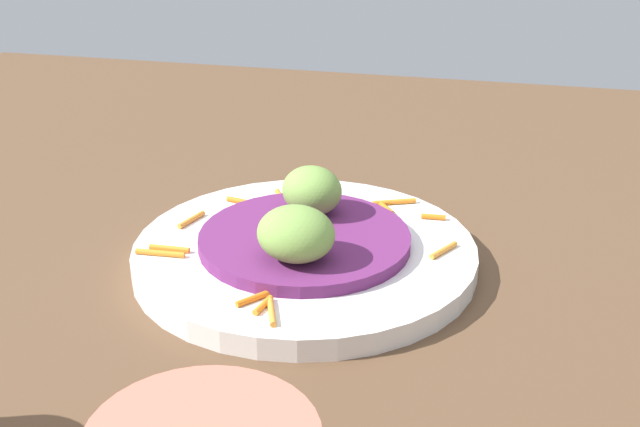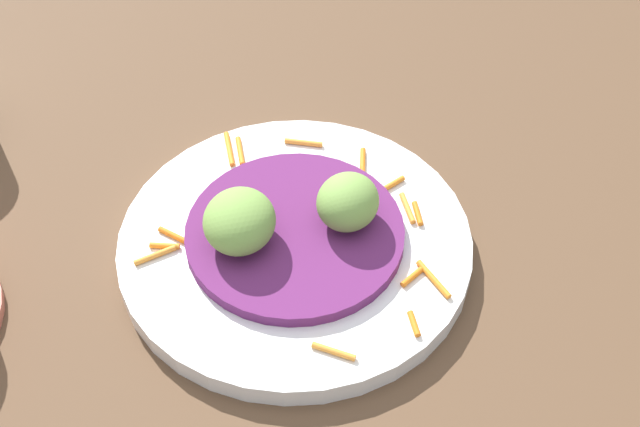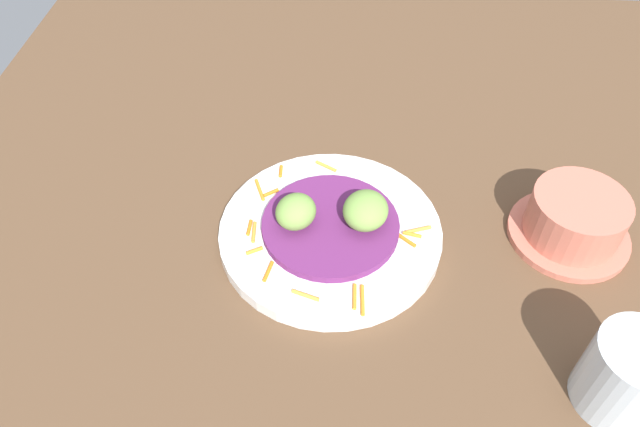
# 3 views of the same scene
# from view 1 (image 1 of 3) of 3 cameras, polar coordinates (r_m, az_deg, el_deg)

# --- Properties ---
(table_surface) EXTENTS (1.10, 1.10, 0.02)m
(table_surface) POSITION_cam_1_polar(r_m,az_deg,el_deg) (0.58, -0.43, -6.88)
(table_surface) COLOR brown
(table_surface) RESTS_ON ground
(main_plate) EXTENTS (0.24, 0.24, 0.02)m
(main_plate) POSITION_cam_1_polar(r_m,az_deg,el_deg) (0.62, -1.00, -2.75)
(main_plate) COLOR white
(main_plate) RESTS_ON table_surface
(cabbage_bed) EXTENTS (0.15, 0.15, 0.01)m
(cabbage_bed) POSITION_cam_1_polar(r_m,az_deg,el_deg) (0.61, -1.00, -1.73)
(cabbage_bed) COLOR #60235B
(cabbage_bed) RESTS_ON main_plate
(carrot_garnish) EXTENTS (0.22, 0.20, 0.00)m
(carrot_garnish) POSITION_cam_1_polar(r_m,az_deg,el_deg) (0.63, -1.93, -1.33)
(carrot_garnish) COLOR orange
(carrot_garnish) RESTS_ON main_plate
(guac_scoop_left) EXTENTS (0.06, 0.06, 0.04)m
(guac_scoop_left) POSITION_cam_1_polar(r_m,az_deg,el_deg) (0.64, -0.53, 1.51)
(guac_scoop_left) COLOR #759E47
(guac_scoop_left) RESTS_ON cabbage_bed
(guac_scoop_center) EXTENTS (0.06, 0.06, 0.04)m
(guac_scoop_center) POSITION_cam_1_polar(r_m,az_deg,el_deg) (0.57, -1.57, -1.33)
(guac_scoop_center) COLOR #759E47
(guac_scoop_center) RESTS_ON cabbage_bed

